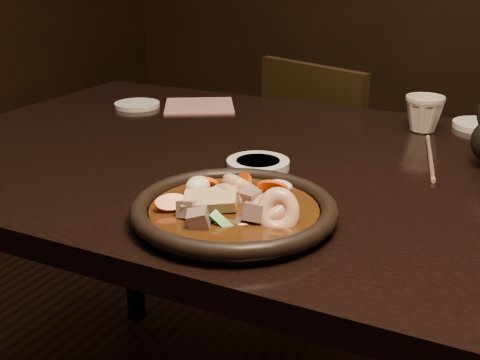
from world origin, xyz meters
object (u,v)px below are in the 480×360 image
at_px(table, 316,204).
at_px(plate, 234,211).
at_px(chair, 332,184).
at_px(tea_cup, 424,112).

xyz_separation_m(table, plate, (-0.03, -0.28, 0.09)).
bearing_deg(chair, table, 127.47).
xyz_separation_m(table, chair, (-0.18, 0.67, -0.22)).
relative_size(table, tea_cup, 19.38).
bearing_deg(plate, tea_cup, 75.70).
height_order(chair, tea_cup, tea_cup).
distance_m(table, chair, 0.73).
relative_size(table, plate, 5.41).
xyz_separation_m(plate, tea_cup, (0.15, 0.59, 0.03)).
bearing_deg(table, tea_cup, 67.80).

